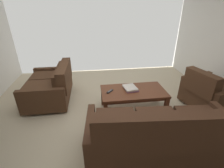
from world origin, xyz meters
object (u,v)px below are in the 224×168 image
at_px(loveseat_near, 52,86).
at_px(coffee_table, 133,93).
at_px(sofa_main, 161,134).
at_px(tv_remote, 110,91).
at_px(armchair_side, 208,92).
at_px(book_stack, 130,88).

relative_size(loveseat_near, coffee_table, 1.01).
xyz_separation_m(sofa_main, coffee_table, (0.10, -1.10, 0.01)).
height_order(coffee_table, tv_remote, tv_remote).
height_order(sofa_main, loveseat_near, sofa_main).
bearing_deg(armchair_side, book_stack, -5.64).
distance_m(sofa_main, coffee_table, 1.11).
bearing_deg(loveseat_near, tv_remote, 151.77).
bearing_deg(loveseat_near, sofa_main, 135.12).
relative_size(sofa_main, armchair_side, 1.99).
bearing_deg(loveseat_near, armchair_side, 166.54).
relative_size(coffee_table, armchair_side, 1.19).
distance_m(coffee_table, tv_remote, 0.47).
xyz_separation_m(sofa_main, book_stack, (0.15, -1.16, 0.11)).
height_order(loveseat_near, tv_remote, loveseat_near).
relative_size(sofa_main, loveseat_near, 1.65).
bearing_deg(book_stack, coffee_table, 132.46).
bearing_deg(book_stack, loveseat_near, -20.61).
bearing_deg(sofa_main, coffee_table, -84.75).
xyz_separation_m(coffee_table, book_stack, (0.05, -0.05, 0.09)).
relative_size(loveseat_near, armchair_side, 1.21).
bearing_deg(coffee_table, loveseat_near, -21.66).
bearing_deg(tv_remote, armchair_side, 176.68).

